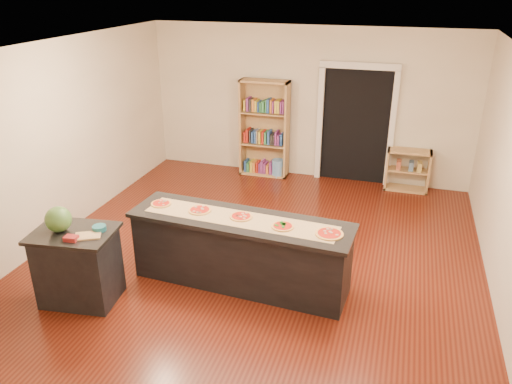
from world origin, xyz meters
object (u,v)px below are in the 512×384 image
(bookshelf, at_px, (264,129))
(watermelon, at_px, (58,219))
(kitchen_island, at_px, (241,251))
(side_counter, at_px, (78,266))
(waste_bin, at_px, (278,168))
(low_shelf, at_px, (407,170))

(bookshelf, relative_size, watermelon, 6.20)
(bookshelf, distance_m, watermelon, 4.74)
(kitchen_island, height_order, side_counter, side_counter)
(bookshelf, bearing_deg, waste_bin, -9.42)
(bookshelf, height_order, waste_bin, bookshelf)
(watermelon, bearing_deg, side_counter, 9.40)
(bookshelf, bearing_deg, side_counter, -101.73)
(side_counter, height_order, bookshelf, bookshelf)
(waste_bin, distance_m, watermelon, 4.85)
(kitchen_island, xyz_separation_m, side_counter, (-1.71, -0.89, 0.01))
(low_shelf, bearing_deg, side_counter, -128.35)
(watermelon, bearing_deg, bookshelf, 76.60)
(kitchen_island, bearing_deg, watermelon, -150.38)
(side_counter, distance_m, watermelon, 0.62)
(bookshelf, bearing_deg, low_shelf, 0.02)
(bookshelf, height_order, watermelon, bookshelf)
(side_counter, relative_size, low_shelf, 1.22)
(kitchen_island, relative_size, side_counter, 2.97)
(kitchen_island, distance_m, waste_bin, 3.69)
(kitchen_island, height_order, low_shelf, kitchen_island)
(low_shelf, bearing_deg, kitchen_island, -117.39)
(bookshelf, bearing_deg, watermelon, -103.40)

